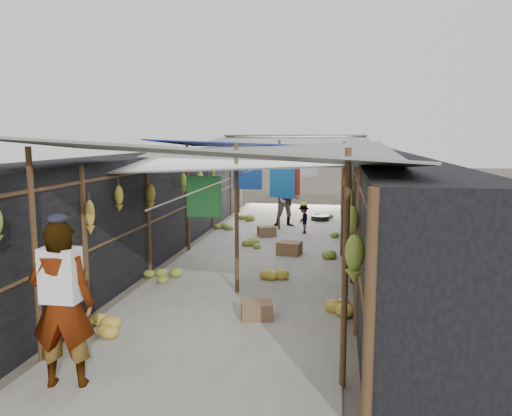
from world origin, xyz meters
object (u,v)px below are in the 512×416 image
Objects in this scene: crate_near at (289,249)px; black_basin at (320,218)px; shopper_blue at (287,199)px; vendor_seated at (303,219)px; vendor_elderly at (62,305)px.

crate_near is 0.89× the size of black_basin.
shopper_blue is 1.27m from vendor_seated.
shopper_blue is 2.01× the size of vendor_seated.
shopper_blue is (-0.45, 3.63, 0.68)m from crate_near.
vendor_elderly is (-1.80, -6.44, 0.77)m from crate_near.
vendor_elderly is at bearing -29.79° from vendor_seated.
shopper_blue is at bearing 107.45° from crate_near.
black_basin is 0.32× the size of vendor_elderly.
vendor_seated is (-0.38, -2.27, 0.33)m from black_basin.
black_basin is at bearing -114.14° from vendor_elderly.
vendor_seated is (0.13, 2.58, 0.26)m from crate_near.
shopper_blue is at bearing -110.23° from vendor_elderly.
vendor_elderly reaches higher than vendor_seated.
crate_near is 6.73m from vendor_elderly.
vendor_elderly is 9.24m from vendor_seated.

